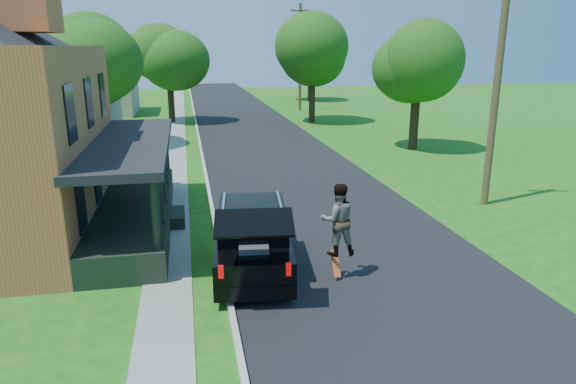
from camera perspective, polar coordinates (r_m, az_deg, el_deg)
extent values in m
plane|color=#165911|center=(14.36, 9.90, -9.84)|extent=(140.00, 140.00, 0.00)
cube|color=black|center=(32.97, -2.59, 5.03)|extent=(8.00, 120.00, 0.02)
cube|color=#ACACA7|center=(32.62, -9.66, 4.71)|extent=(0.15, 120.00, 0.12)
cube|color=gray|center=(32.61, -12.39, 4.56)|extent=(1.30, 120.00, 0.03)
cube|color=gray|center=(19.60, -24.34, -3.97)|extent=(6.50, 1.20, 0.03)
cube|color=#CE693C|center=(18.64, -27.03, 18.00)|extent=(1.60, 2.20, 1.60)
cube|color=black|center=(19.00, -16.56, -2.35)|extent=(2.40, 10.00, 0.90)
cube|color=black|center=(18.39, -17.18, 5.22)|extent=(2.60, 10.30, 0.25)
cube|color=gray|center=(37.22, -24.93, 8.73)|extent=(8.00, 8.00, 5.00)
pyramid|color=black|center=(37.05, -25.80, 15.93)|extent=(12.78, 12.78, 2.20)
cube|color=gray|center=(52.86, -21.04, 10.82)|extent=(8.00, 8.00, 5.00)
pyramid|color=black|center=(52.74, -21.56, 15.90)|extent=(12.78, 12.78, 2.20)
cube|color=black|center=(14.68, -3.92, -6.04)|extent=(2.51, 4.97, 0.92)
cube|color=black|center=(14.57, -3.99, -3.11)|extent=(2.16, 3.14, 0.60)
cube|color=black|center=(14.47, -4.02, -1.89)|extent=(2.21, 3.24, 0.09)
cube|color=black|center=(11.96, -3.80, -3.44)|extent=(1.94, 1.18, 0.41)
cube|color=#38383E|center=(13.23, -3.81, -7.04)|extent=(0.83, 0.73, 0.49)
cube|color=silver|center=(14.45, -7.21, -1.60)|extent=(0.35, 2.62, 0.07)
cube|color=silver|center=(14.47, -0.84, -1.44)|extent=(0.35, 2.62, 0.07)
cube|color=#990505|center=(12.38, -7.46, -8.80)|extent=(0.14, 0.08, 0.33)
cube|color=#990505|center=(12.41, 0.06, -8.60)|extent=(0.14, 0.08, 0.33)
cylinder|color=black|center=(16.28, -7.12, -5.15)|extent=(0.34, 0.76, 0.74)
cylinder|color=black|center=(16.30, -0.95, -5.00)|extent=(0.34, 0.76, 0.74)
cylinder|color=black|center=(13.38, -7.54, -9.98)|extent=(0.34, 0.76, 0.74)
cylinder|color=black|center=(13.41, 0.05, -9.77)|extent=(0.34, 0.76, 0.74)
imported|color=black|center=(13.89, 5.57, -3.06)|extent=(1.00, 0.79, 2.00)
cube|color=#C73E11|center=(14.27, 5.32, -7.91)|extent=(0.20, 0.52, 0.68)
cylinder|color=black|center=(34.56, -20.74, 7.47)|extent=(0.75, 0.75, 3.50)
sphere|color=#346B1C|center=(34.29, -21.31, 13.21)|extent=(6.38, 6.38, 5.17)
sphere|color=#346B1C|center=(33.80, -21.06, 15.17)|extent=(5.53, 5.53, 4.48)
sphere|color=#346B1C|center=(34.91, -21.93, 14.13)|extent=(5.67, 5.67, 4.60)
cylinder|color=black|center=(45.00, -12.85, 9.76)|extent=(0.62, 0.62, 3.43)
sphere|color=#346B1C|center=(44.79, -13.13, 14.13)|extent=(6.15, 6.15, 5.18)
sphere|color=#346B1C|center=(44.42, -12.82, 15.63)|extent=(5.33, 5.33, 4.49)
sphere|color=#346B1C|center=(45.26, -13.66, 14.85)|extent=(5.46, 5.46, 4.60)
cylinder|color=black|center=(32.95, 13.84, 7.43)|extent=(0.60, 0.60, 3.23)
sphere|color=#346B1C|center=(32.66, 14.20, 12.81)|extent=(4.89, 4.89, 4.45)
sphere|color=#346B1C|center=(32.59, 15.20, 14.48)|extent=(4.23, 4.23, 3.86)
sphere|color=#346B1C|center=(32.73, 13.15, 13.75)|extent=(4.34, 4.34, 3.96)
cylinder|color=black|center=(43.91, 2.69, 10.14)|extent=(0.59, 0.59, 3.65)
sphere|color=#346B1C|center=(43.70, 2.75, 14.96)|extent=(6.42, 6.42, 5.59)
sphere|color=#346B1C|center=(43.46, 3.31, 16.58)|extent=(5.56, 5.56, 4.84)
sphere|color=#346B1C|center=(44.03, 2.10, 15.78)|extent=(5.70, 5.70, 4.96)
cylinder|color=black|center=(61.87, 2.48, 11.59)|extent=(0.69, 0.69, 3.21)
sphere|color=#346B1C|center=(61.72, 2.52, 14.62)|extent=(5.97, 5.97, 5.02)
sphere|color=#346B1C|center=(61.41, 2.94, 15.66)|extent=(5.18, 5.18, 4.35)
sphere|color=#346B1C|center=(62.11, 2.02, 15.15)|extent=(5.31, 5.31, 4.47)
cylinder|color=#4D3C23|center=(21.56, 22.18, 10.80)|extent=(0.35, 0.35, 9.40)
cylinder|color=#4D3C23|center=(51.92, 1.33, 14.63)|extent=(0.34, 0.34, 10.18)
cube|color=#4D3C23|center=(52.02, 1.37, 19.49)|extent=(1.82, 0.45, 0.14)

